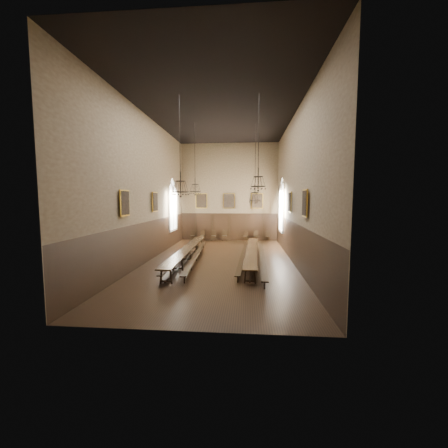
# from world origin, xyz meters

# --- Properties ---
(floor) EXTENTS (9.00, 18.00, 0.02)m
(floor) POSITION_xyz_m (0.00, 0.00, -0.01)
(floor) COLOR black
(floor) RESTS_ON ground
(ceiling) EXTENTS (9.00, 18.00, 0.02)m
(ceiling) POSITION_xyz_m (0.00, 0.00, 9.01)
(ceiling) COLOR black
(ceiling) RESTS_ON ground
(wall_back) EXTENTS (9.00, 0.02, 9.00)m
(wall_back) POSITION_xyz_m (0.00, 9.01, 4.50)
(wall_back) COLOR #7C694C
(wall_back) RESTS_ON ground
(wall_front) EXTENTS (9.00, 0.02, 9.00)m
(wall_front) POSITION_xyz_m (0.00, -9.01, 4.50)
(wall_front) COLOR #7C694C
(wall_front) RESTS_ON ground
(wall_left) EXTENTS (0.02, 18.00, 9.00)m
(wall_left) POSITION_xyz_m (-4.51, 0.00, 4.50)
(wall_left) COLOR #7C694C
(wall_left) RESTS_ON ground
(wall_right) EXTENTS (0.02, 18.00, 9.00)m
(wall_right) POSITION_xyz_m (4.51, 0.00, 4.50)
(wall_right) COLOR #7C694C
(wall_right) RESTS_ON ground
(wainscot_panelling) EXTENTS (9.00, 18.00, 2.50)m
(wainscot_panelling) POSITION_xyz_m (0.00, 0.00, 1.25)
(wainscot_panelling) COLOR black
(wainscot_panelling) RESTS_ON floor
(table_left) EXTENTS (0.85, 10.31, 0.80)m
(table_left) POSITION_xyz_m (-2.08, 0.05, 0.40)
(table_left) COLOR black
(table_left) RESTS_ON floor
(table_right) EXTENTS (1.04, 9.77, 0.76)m
(table_right) POSITION_xyz_m (1.99, 0.16, 0.38)
(table_right) COLOR black
(table_right) RESTS_ON floor
(bench_left_outer) EXTENTS (0.84, 9.29, 0.42)m
(bench_left_outer) POSITION_xyz_m (-2.58, -0.09, 0.27)
(bench_left_outer) COLOR black
(bench_left_outer) RESTS_ON floor
(bench_left_inner) EXTENTS (0.92, 9.99, 0.45)m
(bench_left_inner) POSITION_xyz_m (-1.48, 0.12, 0.29)
(bench_left_inner) COLOR black
(bench_left_inner) RESTS_ON floor
(bench_right_inner) EXTENTS (0.64, 9.06, 0.41)m
(bench_right_inner) POSITION_xyz_m (1.44, 0.04, 0.26)
(bench_right_inner) COLOR black
(bench_right_inner) RESTS_ON floor
(bench_right_outer) EXTENTS (0.64, 10.43, 0.47)m
(bench_right_outer) POSITION_xyz_m (2.60, -0.20, 0.30)
(bench_right_outer) COLOR black
(bench_right_outer) RESTS_ON floor
(chair_0) EXTENTS (0.42, 0.42, 0.94)m
(chair_0) POSITION_xyz_m (-3.39, 8.47, 0.28)
(chair_0) COLOR black
(chair_0) RESTS_ON floor
(chair_1) EXTENTS (0.50, 0.50, 0.98)m
(chair_1) POSITION_xyz_m (-2.42, 8.50, 0.29)
(chair_1) COLOR black
(chair_1) RESTS_ON floor
(chair_2) EXTENTS (0.44, 0.44, 0.94)m
(chair_2) POSITION_xyz_m (-1.41, 8.54, 0.28)
(chair_2) COLOR black
(chair_2) RESTS_ON floor
(chair_3) EXTENTS (0.47, 0.47, 1.00)m
(chair_3) POSITION_xyz_m (-0.39, 8.48, 0.30)
(chair_3) COLOR black
(chair_3) RESTS_ON floor
(chair_5) EXTENTS (0.51, 0.51, 0.92)m
(chair_5) POSITION_xyz_m (1.55, 8.50, 0.28)
(chair_5) COLOR black
(chair_5) RESTS_ON floor
(chair_6) EXTENTS (0.53, 0.53, 0.96)m
(chair_6) POSITION_xyz_m (2.55, 8.48, 0.29)
(chair_6) COLOR black
(chair_6) RESTS_ON floor
(chair_7) EXTENTS (0.44, 0.44, 0.91)m
(chair_7) POSITION_xyz_m (3.59, 8.61, 0.28)
(chair_7) COLOR black
(chair_7) RESTS_ON floor
(chandelier_back_left) EXTENTS (0.77, 0.77, 4.74)m
(chandelier_back_left) POSITION_xyz_m (-1.89, 2.05, 4.74)
(chandelier_back_left) COLOR black
(chandelier_back_left) RESTS_ON ceiling
(chandelier_back_right) EXTENTS (0.82, 0.82, 5.34)m
(chandelier_back_right) POSITION_xyz_m (2.22, 2.74, 4.18)
(chandelier_back_right) COLOR black
(chandelier_back_right) RESTS_ON ceiling
(chandelier_front_left) EXTENTS (0.83, 0.83, 4.89)m
(chandelier_front_left) POSITION_xyz_m (-1.68, -2.99, 4.59)
(chandelier_front_left) COLOR black
(chandelier_front_left) RESTS_ON ceiling
(chandelier_front_right) EXTENTS (0.75, 0.75, 4.62)m
(chandelier_front_right) POSITION_xyz_m (2.21, -2.81, 4.87)
(chandelier_front_right) COLOR black
(chandelier_front_right) RESTS_ON ceiling
(portrait_back_0) EXTENTS (1.10, 0.12, 1.40)m
(portrait_back_0) POSITION_xyz_m (-2.60, 8.88, 3.70)
(portrait_back_0) COLOR gold
(portrait_back_0) RESTS_ON wall_back
(portrait_back_1) EXTENTS (1.10, 0.12, 1.40)m
(portrait_back_1) POSITION_xyz_m (0.00, 8.88, 3.70)
(portrait_back_1) COLOR gold
(portrait_back_1) RESTS_ON wall_back
(portrait_back_2) EXTENTS (1.10, 0.12, 1.40)m
(portrait_back_2) POSITION_xyz_m (2.60, 8.88, 3.70)
(portrait_back_2) COLOR gold
(portrait_back_2) RESTS_ON wall_back
(portrait_left_0) EXTENTS (0.12, 1.00, 1.30)m
(portrait_left_0) POSITION_xyz_m (-4.38, 1.00, 3.70)
(portrait_left_0) COLOR gold
(portrait_left_0) RESTS_ON wall_left
(portrait_left_1) EXTENTS (0.12, 1.00, 1.30)m
(portrait_left_1) POSITION_xyz_m (-4.38, -3.50, 3.70)
(portrait_left_1) COLOR gold
(portrait_left_1) RESTS_ON wall_left
(portrait_right_0) EXTENTS (0.12, 1.00, 1.30)m
(portrait_right_0) POSITION_xyz_m (4.38, 1.00, 3.70)
(portrait_right_0) COLOR gold
(portrait_right_0) RESTS_ON wall_right
(portrait_right_1) EXTENTS (0.12, 1.00, 1.30)m
(portrait_right_1) POSITION_xyz_m (4.38, -3.50, 3.70)
(portrait_right_1) COLOR gold
(portrait_right_1) RESTS_ON wall_right
(window_right) EXTENTS (0.20, 2.20, 4.60)m
(window_right) POSITION_xyz_m (4.43, 5.50, 3.40)
(window_right) COLOR white
(window_right) RESTS_ON wall_right
(window_left) EXTENTS (0.20, 2.20, 4.60)m
(window_left) POSITION_xyz_m (-4.43, 5.50, 3.40)
(window_left) COLOR white
(window_left) RESTS_ON wall_left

